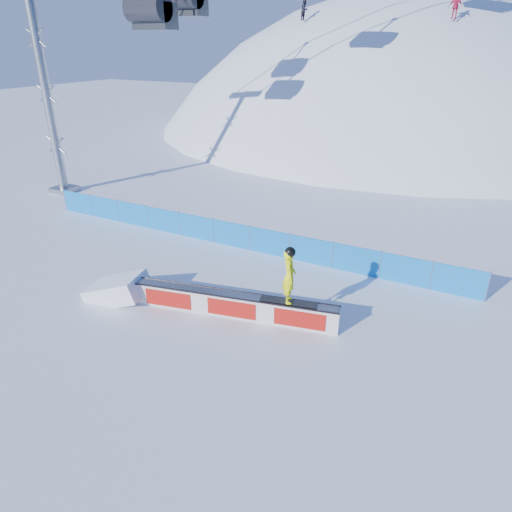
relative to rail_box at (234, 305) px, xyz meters
The scene contains 7 objects.
ground 3.25m from the rail_box, 167.32° to the left, with size 160.00×160.00×0.00m, color white.
snow_hill 46.62m from the rail_box, 94.21° to the left, with size 64.00×64.00×64.00m.
safety_fence 6.08m from the rail_box, 121.10° to the left, with size 22.05×0.05×1.30m.
rail_box is the anchor object (origin of this frame).
snow_ramp 4.65m from the rail_box, 168.48° to the right, with size 2.15×1.43×0.80m, color white, non-canonical shape.
snowboarder 2.44m from the rail_box, 11.52° to the left, with size 1.97×0.81×2.03m.
distant_skiers 32.10m from the rail_box, 94.80° to the left, with size 19.28×7.01×6.58m.
Camera 1 is at (10.21, -12.53, 8.86)m, focal length 32.00 mm.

